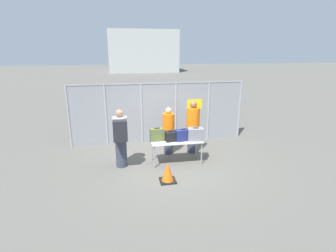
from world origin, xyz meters
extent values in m
plane|color=#605E56|center=(0.00, 0.00, 0.00)|extent=(120.00, 120.00, 0.00)
cylinder|color=#9EA0A5|center=(-3.30, 2.18, 1.16)|extent=(0.07, 0.07, 2.32)
cylinder|color=#9EA0A5|center=(-1.98, 2.18, 1.16)|extent=(0.07, 0.07, 2.32)
cylinder|color=#9EA0A5|center=(-0.66, 2.18, 1.16)|extent=(0.07, 0.07, 2.32)
cylinder|color=#9EA0A5|center=(0.66, 2.18, 1.16)|extent=(0.07, 0.07, 2.32)
cylinder|color=#9EA0A5|center=(1.98, 2.18, 1.16)|extent=(0.07, 0.07, 2.32)
cylinder|color=#9EA0A5|center=(3.30, 2.18, 1.16)|extent=(0.07, 0.07, 2.32)
cube|color=gray|center=(0.00, 2.18, 1.16)|extent=(6.60, 0.01, 2.32)
cube|color=#9EA0A5|center=(0.00, 2.18, 2.29)|extent=(6.60, 0.04, 0.04)
cube|color=yellow|center=(1.40, 2.17, 1.44)|extent=(0.60, 0.01, 0.40)
cube|color=silver|center=(0.22, 0.10, 0.73)|extent=(1.61, 0.71, 0.02)
cylinder|color=#99999E|center=(-0.53, -0.19, 0.36)|extent=(0.04, 0.04, 0.72)
cylinder|color=#99999E|center=(0.96, -0.19, 0.36)|extent=(0.04, 0.04, 0.72)
cylinder|color=#99999E|center=(-0.53, 0.40, 0.36)|extent=(0.04, 0.04, 0.72)
cylinder|color=#99999E|center=(0.96, 0.40, 0.36)|extent=(0.04, 0.04, 0.72)
cube|color=#566033|center=(-0.38, 0.19, 0.94)|extent=(0.45, 0.25, 0.40)
cube|color=black|center=(-0.38, 0.19, 1.15)|extent=(0.16, 0.04, 0.02)
cube|color=black|center=(0.04, 0.11, 0.89)|extent=(0.40, 0.34, 0.30)
cube|color=black|center=(0.04, 0.11, 1.05)|extent=(0.15, 0.04, 0.02)
cube|color=navy|center=(0.44, 0.07, 0.92)|extent=(0.55, 0.31, 0.35)
cube|color=black|center=(0.44, 0.07, 1.11)|extent=(0.16, 0.05, 0.02)
cube|color=slate|center=(0.82, 0.03, 0.93)|extent=(0.53, 0.40, 0.39)
cube|color=black|center=(0.82, 0.03, 1.14)|extent=(0.16, 0.05, 0.02)
cylinder|color=#383D4C|center=(-1.50, 0.14, 0.43)|extent=(0.34, 0.34, 0.86)
cylinder|color=#B2B2B7|center=(-1.50, 0.14, 1.22)|extent=(0.45, 0.45, 0.72)
sphere|color=#A57A5B|center=(-1.50, 0.14, 1.69)|extent=(0.23, 0.23, 0.23)
cube|color=#232328|center=(-1.50, -0.21, 1.25)|extent=(0.40, 0.25, 0.60)
cylinder|color=#383D4C|center=(0.12, 0.90, 0.39)|extent=(0.31, 0.31, 0.78)
cylinder|color=orange|center=(0.12, 0.90, 1.10)|extent=(0.40, 0.40, 0.65)
sphere|color=tan|center=(0.12, 0.90, 1.53)|extent=(0.21, 0.21, 0.21)
cylinder|color=#383D4C|center=(0.97, 0.86, 0.44)|extent=(0.34, 0.34, 0.87)
cylinder|color=orange|center=(0.97, 0.86, 1.23)|extent=(0.45, 0.45, 0.73)
sphere|color=brown|center=(0.97, 0.86, 1.71)|extent=(0.24, 0.24, 0.24)
cube|color=silver|center=(2.53, 4.76, 0.42)|extent=(2.77, 1.38, 0.46)
sphere|color=black|center=(2.04, 4.00, 0.34)|extent=(0.67, 0.67, 0.67)
sphere|color=black|center=(2.04, 5.52, 0.34)|extent=(0.67, 0.67, 0.67)
cylinder|color=#59595B|center=(0.66, 4.76, 0.23)|extent=(0.97, 0.06, 0.06)
cube|color=#B2B7B2|center=(2.80, 38.24, 3.28)|extent=(10.95, 8.32, 6.55)
cube|color=black|center=(-0.28, -1.09, 0.01)|extent=(0.44, 0.44, 0.03)
cone|color=orange|center=(-0.28, -1.09, 0.28)|extent=(0.35, 0.35, 0.55)
camera|label=1|loc=(-1.50, -7.48, 3.47)|focal=28.00mm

